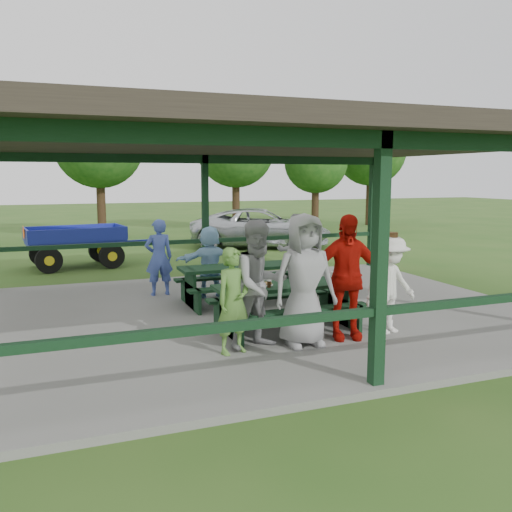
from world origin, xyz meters
name	(u,v)px	position (x,y,z in m)	size (l,w,h in m)	color
ground	(261,316)	(0.00, 0.00, 0.00)	(90.00, 90.00, 0.00)	#2C531A
concrete_slab	(261,314)	(0.00, 0.00, 0.05)	(10.00, 8.00, 0.10)	slate
pavilion_structure	(262,144)	(0.00, 0.00, 3.17)	(10.60, 8.60, 3.24)	black
picnic_table_near	(286,301)	(-0.04, -1.20, 0.57)	(2.37, 1.39, 0.75)	black
picnic_table_far	(248,278)	(0.03, 0.80, 0.58)	(2.72, 1.39, 0.75)	black
table_setting	(278,282)	(-0.16, -1.18, 0.88)	(2.16, 0.45, 0.10)	white
contestant_green	(234,301)	(-1.24, -2.08, 0.86)	(0.55, 0.36, 1.51)	#558936
contestant_grey_left	(260,285)	(-0.80, -1.98, 1.04)	(0.91, 0.71, 1.87)	gray
contestant_grey_mid	(304,280)	(-0.15, -2.12, 1.08)	(0.96, 0.63, 1.97)	gray
contestant_red	(346,277)	(0.59, -2.03, 1.06)	(1.13, 0.47, 1.93)	#B11008
contestant_white_fedora	(390,284)	(1.41, -2.02, 0.89)	(1.10, 0.76, 1.62)	white
spectator_lblue	(210,261)	(-0.54, 1.57, 0.84)	(1.37, 0.44, 1.48)	#96C6E9
spectator_blue	(159,257)	(-1.50, 2.08, 0.91)	(0.59, 0.39, 1.61)	#4156AA
spectator_grey	(295,251)	(1.48, 1.70, 0.94)	(0.81, 0.63, 1.67)	gray
pickup_truck	(261,228)	(3.65, 9.34, 0.71)	(2.36, 5.11, 1.42)	silver
farm_trailer	(76,246)	(-2.94, 7.03, 0.62)	(3.64, 1.87, 1.26)	#1B2698
tree_left	(99,144)	(-1.55, 14.46, 3.92)	(3.70, 3.70, 5.79)	black
tree_mid	(236,149)	(4.69, 15.26, 3.85)	(3.64, 3.64, 5.68)	black
tree_right	(316,162)	(8.73, 14.95, 3.28)	(3.11, 3.11, 4.86)	black
tree_far_right	(371,151)	(12.43, 15.86, 3.92)	(3.71, 3.71, 5.79)	black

